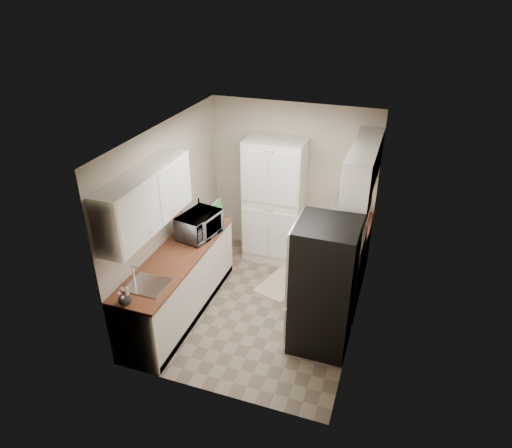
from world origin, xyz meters
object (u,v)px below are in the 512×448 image
at_px(wine_bottle, 199,210).
at_px(electric_range, 336,276).
at_px(microwave, 199,225).
at_px(toaster_oven, 354,212).
at_px(refrigerator, 323,287).
at_px(pantry_cabinet, 274,202).

bearing_deg(wine_bottle, electric_range, -4.27).
bearing_deg(electric_range, microwave, -171.46).
distance_m(electric_range, toaster_oven, 1.08).
xyz_separation_m(electric_range, wine_bottle, (-2.09, 0.16, 0.60)).
height_order(wine_bottle, toaster_oven, wine_bottle).
bearing_deg(microwave, wine_bottle, 36.82).
bearing_deg(microwave, refrigerator, -94.35).
height_order(pantry_cabinet, toaster_oven, pantry_cabinet).
distance_m(refrigerator, wine_bottle, 2.28).
height_order(electric_range, toaster_oven, toaster_oven).
xyz_separation_m(pantry_cabinet, microwave, (-0.71, -1.21, 0.09)).
bearing_deg(pantry_cabinet, toaster_oven, 0.37).
relative_size(electric_range, wine_bottle, 3.62).
distance_m(electric_range, microwave, 2.00).
xyz_separation_m(refrigerator, microwave, (-1.85, 0.52, 0.24)).
xyz_separation_m(electric_range, refrigerator, (-0.03, -0.80, 0.37)).
distance_m(microwave, wine_bottle, 0.49).
distance_m(pantry_cabinet, toaster_oven, 1.22).
relative_size(pantry_cabinet, refrigerator, 1.18).
bearing_deg(toaster_oven, refrigerator, -84.94).
height_order(microwave, wine_bottle, microwave).
relative_size(pantry_cabinet, electric_range, 1.77).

